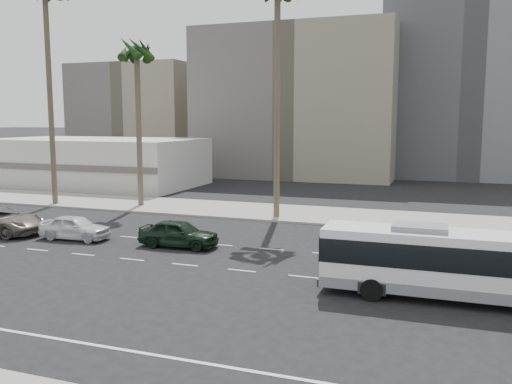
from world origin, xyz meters
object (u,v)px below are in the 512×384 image
at_px(car_a, 179,233).
at_px(palm_mid, 137,56).
at_px(car_b, 75,227).
at_px(city_bus, 453,262).

relative_size(car_a, palm_mid, 0.34).
bearing_deg(car_a, car_b, 91.56).
relative_size(city_bus, car_b, 2.41).
xyz_separation_m(car_b, palm_mid, (-2.80, 11.83, 11.33)).
height_order(car_a, car_b, car_a).
xyz_separation_m(city_bus, car_b, (-21.12, 4.01, -0.82)).
distance_m(city_bus, car_b, 21.52).
bearing_deg(car_b, palm_mid, 10.32).
height_order(car_b, palm_mid, palm_mid).
height_order(car_a, palm_mid, palm_mid).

